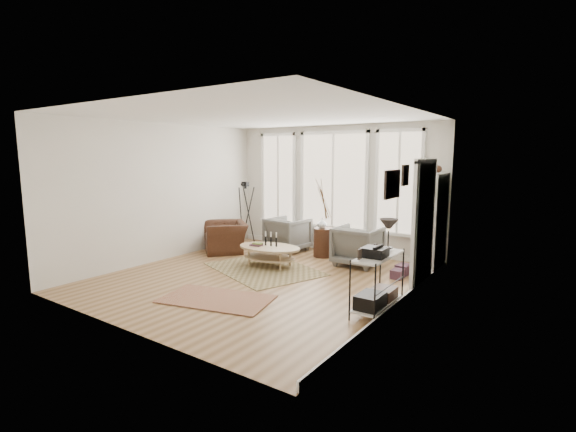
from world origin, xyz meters
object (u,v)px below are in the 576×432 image
Objects in this scene: bookcase at (433,223)px; coffee_table at (269,251)px; armchair_right at (358,246)px; low_shelf at (378,277)px; accent_chair at (226,237)px; armchair_left at (288,234)px; side_table at (323,218)px.

bookcase is 3.23m from coffee_table.
low_shelf is at bearing 120.16° from armchair_right.
coffee_table is at bearing 23.58° from accent_chair.
armchair_left is (-0.49, 1.37, 0.07)m from coffee_table.
coffee_table is 1.72m from accent_chair.
bookcase is 3.35m from armchair_left.
bookcase is 1.16× the size of side_table.
bookcase is at bearing -172.63° from armchair_left.
low_shelf is at bearing -21.03° from coffee_table.
armchair_right is at bearing 178.54° from armchair_left.
low_shelf is 1.23× the size of accent_chair.
bookcase is 2.37× the size of armchair_left.
armchair_left is at bearing 178.72° from side_table.
coffee_table is at bearing -109.48° from side_table.
armchair_right is 0.50× the size of side_table.
bookcase is at bearing -167.79° from armchair_right.
side_table is (0.48, 1.35, 0.53)m from coffee_table.
side_table reaches higher than low_shelf.
armchair_right is at bearing -13.26° from side_table.
low_shelf reaches higher than accent_chair.
low_shelf is 0.94× the size of coffee_table.
side_table is (-0.94, 0.22, 0.45)m from armchair_right.
low_shelf is at bearing 20.80° from accent_chair.
bookcase is 1.48× the size of coffee_table.
bookcase is at bearing 88.72° from low_shelf.
side_table is 2.35m from accent_chair.
accent_chair is (-1.64, 0.49, 0.02)m from coffee_table.
accent_chair is (-2.12, -0.86, -0.51)m from side_table.
armchair_right is at bearing -166.55° from bookcase.
bookcase is at bearing 52.50° from accent_chair.
accent_chair is at bearing -157.95° from side_table.
armchair_right reaches higher than coffee_table.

